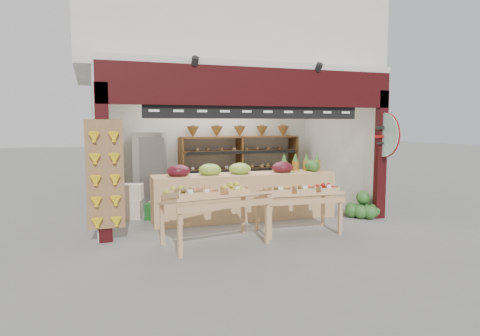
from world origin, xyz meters
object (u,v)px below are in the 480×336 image
Objects in this scene: cardboard_stack at (143,205)px; refrigerator at (150,169)px; display_table_left at (207,196)px; watermelon_pile at (362,209)px; display_table_right at (298,193)px; mid_counter at (244,194)px; back_shelving at (240,155)px.

refrigerator is at bearing 74.77° from cardboard_stack.
cardboard_stack is at bearing 107.84° from display_table_left.
cardboard_stack is 4.65m from watermelon_pile.
refrigerator reaches higher than display_table_right.
mid_counter is 2.01m from display_table_left.
refrigerator is 1.00× the size of display_table_left.
back_shelving is at bearing 19.88° from refrigerator.
display_table_left is at bearing -173.59° from display_table_right.
display_table_left is at bearing -72.16° from cardboard_stack.
display_table_right is at bearing -68.06° from mid_counter.
watermelon_pile is (4.06, -2.73, -0.70)m from refrigerator.
mid_counter is 2.15× the size of display_table_left.
mid_counter is at bearing 163.98° from watermelon_pile.
display_table_left is 1.78m from display_table_right.
watermelon_pile is at bearing -58.00° from back_shelving.
back_shelving is 4.16m from display_table_left.
display_table_left is at bearing -166.48° from watermelon_pile.
back_shelving is 4.37× the size of watermelon_pile.
back_shelving is at bearing 26.80° from cardboard_stack.
mid_counter is at bearing -107.13° from back_shelving.
display_table_left is at bearing -116.89° from back_shelving.
cardboard_stack is 0.74× the size of display_table_right.
mid_counter reaches higher than display_table_right.
display_table_left is at bearing -127.83° from mid_counter.
back_shelving reaches higher than display_table_left.
display_table_right is 2.06m from watermelon_pile.
refrigerator is 1.59× the size of cardboard_stack.
cardboard_stack is 1.56× the size of watermelon_pile.
refrigerator is at bearing 146.07° from watermelon_pile.
display_table_right is (2.19, -3.41, -0.16)m from refrigerator.
back_shelving is 3.09m from cardboard_stack.
back_shelving is 3.48m from watermelon_pile.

